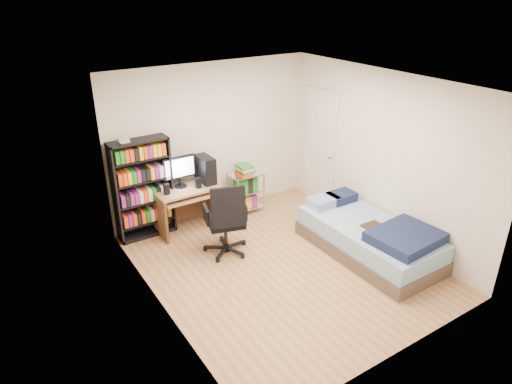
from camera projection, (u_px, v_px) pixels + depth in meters
room at (286, 183)px, 5.82m from camera, size 3.58×4.08×2.58m
media_shelf at (143, 188)px, 6.79m from camera, size 0.87×0.29×1.60m
computer_desk at (191, 189)px, 7.08m from camera, size 0.95×0.55×1.20m
office_chair at (226, 231)px, 6.49m from camera, size 0.82×0.82×1.11m
wire_cart at (246, 181)px, 7.60m from camera, size 0.53×0.38×0.85m
bed at (370, 237)px, 6.51m from camera, size 1.04×2.08×0.59m
door at (320, 148)px, 7.81m from camera, size 0.12×0.80×2.00m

